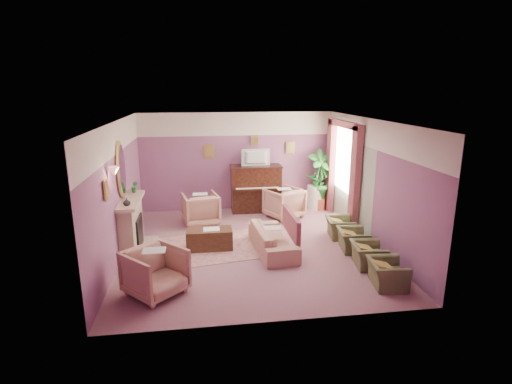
{
  "coord_description": "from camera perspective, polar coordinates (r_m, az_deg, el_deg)",
  "views": [
    {
      "loc": [
        -1.06,
        -8.29,
        3.45
      ],
      "look_at": [
        0.18,
        0.4,
        1.16
      ],
      "focal_mm": 28.0,
      "sensor_mm": 36.0,
      "label": 1
    }
  ],
  "objects": [
    {
      "name": "wall_left",
      "position": [
        8.71,
        -19.05,
        0.19
      ],
      "size": [
        0.02,
        6.0,
        2.8
      ],
      "primitive_type": "cube",
      "color": "#6E487A",
      "rests_on": "floor"
    },
    {
      "name": "fire_ember",
      "position": [
        9.19,
        -16.37,
        -6.57
      ],
      "size": [
        0.06,
        0.54,
        0.1
      ],
      "primitive_type": "cube",
      "color": "orange",
      "rests_on": "floor"
    },
    {
      "name": "side_plant_big",
      "position": [
        11.72,
        8.65,
        1.74
      ],
      "size": [
        0.3,
        0.3,
        0.34
      ],
      "primitive_type": "imported",
      "color": "#246D27",
      "rests_on": "side_table"
    },
    {
      "name": "piano_keyshelf",
      "position": [
        11.08,
        0.24,
        0.36
      ],
      "size": [
        1.3,
        0.12,
        0.06
      ],
      "primitive_type": "cube",
      "color": "black",
      "rests_on": "piano"
    },
    {
      "name": "table_paper",
      "position": [
        8.84,
        -6.38,
        -5.28
      ],
      "size": [
        0.35,
        0.28,
        0.01
      ],
      "primitive_type": "cube",
      "color": "white",
      "rests_on": "coffee_table"
    },
    {
      "name": "window_blind",
      "position": [
        10.68,
        12.66,
        4.84
      ],
      "size": [
        0.03,
        1.4,
        1.8
      ],
      "primitive_type": "cube",
      "color": "silver",
      "rests_on": "wall_right"
    },
    {
      "name": "floral_armchair_front",
      "position": [
        7.13,
        -14.17,
        -10.71
      ],
      "size": [
        0.87,
        0.87,
        0.91
      ],
      "primitive_type": "imported",
      "color": "tan",
      "rests_on": "floor"
    },
    {
      "name": "sconce_shade",
      "position": [
        7.75,
        -19.59,
        2.83
      ],
      "size": [
        0.2,
        0.2,
        0.16
      ],
      "primitive_type": "cone",
      "color": "#F28F71",
      "rests_on": "wall_left"
    },
    {
      "name": "mantel_shelf",
      "position": [
        8.93,
        -17.48,
        -1.19
      ],
      "size": [
        0.4,
        1.55,
        0.07
      ],
      "primitive_type": "cube",
      "color": "tan",
      "rests_on": "fireplace_surround"
    },
    {
      "name": "piano",
      "position": [
        11.43,
        -0.02,
        0.45
      ],
      "size": [
        1.4,
        0.6,
        1.3
      ],
      "primitive_type": "cube",
      "color": "black",
      "rests_on": "floor"
    },
    {
      "name": "piano_top",
      "position": [
        11.29,
        -0.02,
        3.69
      ],
      "size": [
        1.45,
        0.65,
        0.04
      ],
      "primitive_type": "cube",
      "color": "black",
      "rests_on": "piano"
    },
    {
      "name": "print_left_wall",
      "position": [
        7.49,
        -20.6,
        0.31
      ],
      "size": [
        0.03,
        0.28,
        0.36
      ],
      "primitive_type": "cube",
      "color": "#CCB956",
      "rests_on": "wall_left"
    },
    {
      "name": "television",
      "position": [
        11.19,
        0.02,
        5.11
      ],
      "size": [
        0.8,
        0.12,
        0.48
      ],
      "primitive_type": "imported",
      "color": "black",
      "rests_on": "piano"
    },
    {
      "name": "floral_armchair_left",
      "position": [
        10.46,
        -7.94,
        -2.17
      ],
      "size": [
        0.87,
        0.87,
        0.91
      ],
      "primitive_type": "imported",
      "color": "tan",
      "rests_on": "floor"
    },
    {
      "name": "hearth",
      "position": [
        9.26,
        -15.91,
        -7.77
      ],
      "size": [
        0.55,
        1.5,
        0.02
      ],
      "primitive_type": "cube",
      "color": "tan",
      "rests_on": "floor"
    },
    {
      "name": "olive_chair_d",
      "position": [
        9.72,
        11.91,
        -4.54
      ],
      "size": [
        0.51,
        0.72,
        0.62
      ],
      "primitive_type": "imported",
      "color": "brown",
      "rests_on": "floor"
    },
    {
      "name": "sofa",
      "position": [
        8.71,
        2.42,
        -6.1
      ],
      "size": [
        0.61,
        1.83,
        0.74
      ],
      "primitive_type": "imported",
      "color": "tan",
      "rests_on": "floor"
    },
    {
      "name": "sofa_throw",
      "position": [
        8.71,
        5.03,
        -4.54
      ],
      "size": [
        0.09,
        1.39,
        0.51
      ],
      "primitive_type": "cube",
      "color": "#8D414C",
      "rests_on": "sofa"
    },
    {
      "name": "pelmet",
      "position": [
        10.55,
        12.51,
        9.44
      ],
      "size": [
        0.16,
        2.2,
        0.16
      ],
      "primitive_type": "cube",
      "color": "#8D414C",
      "rests_on": "wall_right"
    },
    {
      "name": "fireplace_surround",
      "position": [
        9.1,
        -17.39,
        -4.65
      ],
      "size": [
        0.3,
        1.4,
        1.1
      ],
      "primitive_type": "cube",
      "color": "tan",
      "rests_on": "floor"
    },
    {
      "name": "floral_armchair_right",
      "position": [
        10.92,
        4.02,
        -1.34
      ],
      "size": [
        0.87,
        0.87,
        0.91
      ],
      "primitive_type": "imported",
      "color": "tan",
      "rests_on": "floor"
    },
    {
      "name": "wall_front",
      "position": [
        5.78,
        3.03,
        -6.19
      ],
      "size": [
        5.5,
        0.02,
        2.8
      ],
      "primitive_type": "cube",
      "color": "#6E487A",
      "rests_on": "floor"
    },
    {
      "name": "palm_plant",
      "position": [
        11.59,
        9.16,
        2.54
      ],
      "size": [
        0.76,
        0.76,
        1.44
      ],
      "primitive_type": "imported",
      "color": "#246D27",
      "rests_on": "palm_pot"
    },
    {
      "name": "side_table",
      "position": [
        11.85,
        8.55,
        -0.72
      ],
      "size": [
        0.52,
        0.52,
        0.7
      ],
      "primitive_type": "cylinder",
      "color": "silver",
      "rests_on": "floor"
    },
    {
      "name": "mantel_vase",
      "position": [
        8.43,
        -17.99,
        -1.38
      ],
      "size": [
        0.16,
        0.16,
        0.16
      ],
      "primitive_type": "imported",
      "color": "silver",
      "rests_on": "mantel_shelf"
    },
    {
      "name": "palm_pot",
      "position": [
        11.81,
        8.99,
        -1.69
      ],
      "size": [
        0.34,
        0.34,
        0.34
      ],
      "primitive_type": "cylinder",
      "color": "#A9472D",
      "rests_on": "floor"
    },
    {
      "name": "olive_chair_a",
      "position": [
        7.63,
        18.23,
        -10.46
      ],
      "size": [
        0.51,
        0.72,
        0.62
      ],
      "primitive_type": "imported",
      "color": "brown",
      "rests_on": "floor"
    },
    {
      "name": "fireplace_inset",
      "position": [
        9.14,
        -16.7,
        -5.52
      ],
      "size": [
        0.18,
        0.72,
        0.68
      ],
      "primitive_type": "cube",
      "color": "black",
      "rests_on": "floor"
    },
    {
      "name": "side_plant_small",
      "position": [
        11.67,
        9.35,
        1.5
      ],
      "size": [
        0.16,
        0.16,
        0.28
      ],
      "primitive_type": "imported",
      "color": "#246D27",
      "rests_on": "side_table"
    },
    {
      "name": "area_rug",
      "position": [
        9.04,
        -6.29,
        -7.87
      ],
      "size": [
        2.76,
        2.19,
        0.01
      ],
      "primitive_type": "cube",
      "rotation": [
        0.0,
        0.0,
        0.16
      ],
      "color": "#AF7571",
      "rests_on": "floor"
    },
    {
      "name": "piano_keys",
      "position": [
        11.07,
        0.24,
        0.56
      ],
      "size": [
        1.2,
        0.08,
        0.02
      ],
      "primitive_type": "cube",
      "color": "silver",
      "rests_on": "piano"
    },
    {
      "name": "print_back_mid",
      "position": [
        11.45,
        -0.22,
        7.35
      ],
      "size": [
        0.22,
        0.03,
        0.26
      ],
      "primitive_type": "cube",
      "color": "#CCB956",
      "rests_on": "wall_back"
    },
    {
      "name": "picture_rail_band",
      "position": [
        11.38,
        -2.77,
        9.69
      ],
      "size": [
        5.5,
        0.01,
        0.65
      ],
      "primitive_type": "cube",
      "color": "silver",
      "rests_on": "wall_back"
    },
    {
      "name": "mirror_glass",
      "position": [
        8.8,
        -18.55,
        3.05
      ],
      "size": [
        0.01,
        0.6,
        1.06
      ],
      "primitive_type": "ellipsoid",
      "color": "white",
      "rests_on": "wall_left"
    },
    {
      "name": "coffee_table",
      "position": [
        8.92,
        -6.66,
        -6.68
      ],
      "size": [
        1.0,
        0.51,
        0.45
      ],
      "primitive_type": "cube",
      "rotation": [
        0.0,
        0.0,
        -0.01
      ],
      "color": "#432A18",
      "rests_on": "floor"
    },
    {
      "name": "mantel_plant",
      "position": [
        9.42,
        -16.98,
        0.71
      ],
      "size": [
        0.16,
        0.16,
        0.28
      ],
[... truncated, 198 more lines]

